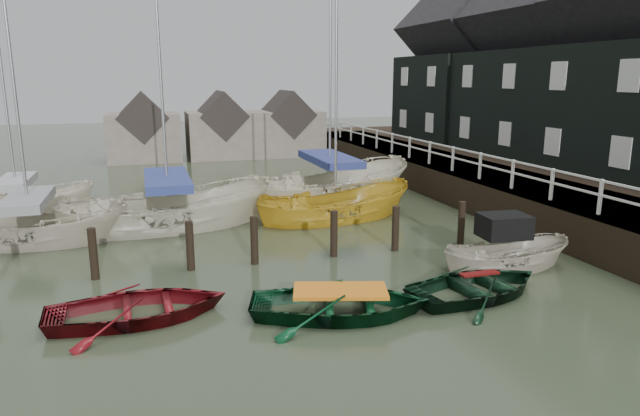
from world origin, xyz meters
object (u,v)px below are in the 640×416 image
object	(u,v)px
sailboat_a	(32,241)
sailboat_d	(330,200)
rowboat_red	(139,319)
sailboat_c	(335,218)
rowboat_dkgreen	(478,296)
sailboat_b	(170,226)
sailboat_e	(19,213)
rowboat_green	(340,315)
motorboat	(505,265)

from	to	relation	value
sailboat_a	sailboat_d	size ratio (longest dim) A/B	0.87
rowboat_red	sailboat_c	xyz separation A→B (m)	(7.14, 7.47, 0.01)
rowboat_dkgreen	sailboat_c	bearing A→B (deg)	-5.22
rowboat_dkgreen	sailboat_a	world-z (taller)	sailboat_a
rowboat_red	sailboat_d	xyz separation A→B (m)	(7.92, 10.54, 0.06)
sailboat_a	sailboat_b	bearing A→B (deg)	-70.75
sailboat_a	sailboat_d	xyz separation A→B (m)	(11.23, 3.30, -0.01)
rowboat_dkgreen	sailboat_e	size ratio (longest dim) A/B	0.38
rowboat_green	sailboat_e	size ratio (longest dim) A/B	0.41
sailboat_a	sailboat_c	distance (m)	10.45
motorboat	sailboat_c	xyz separation A→B (m)	(-2.67, 6.94, -0.11)
sailboat_a	sailboat_c	size ratio (longest dim) A/B	0.96
sailboat_d	sailboat_e	world-z (taller)	sailboat_d
rowboat_red	sailboat_e	xyz separation A→B (m)	(-4.48, 11.67, 0.06)
motorboat	sailboat_c	size ratio (longest dim) A/B	0.34
sailboat_b	rowboat_dkgreen	bearing A→B (deg)	-147.38
sailboat_c	rowboat_green	bearing A→B (deg)	154.48
rowboat_dkgreen	sailboat_c	size ratio (longest dim) A/B	0.33
rowboat_red	sailboat_b	world-z (taller)	sailboat_b
sailboat_c	motorboat	bearing A→B (deg)	-166.42
sailboat_e	rowboat_red	bearing A→B (deg)	-159.20
rowboat_green	rowboat_dkgreen	xyz separation A→B (m)	(3.63, 0.10, 0.00)
sailboat_c	sailboat_b	bearing A→B (deg)	77.50
rowboat_red	rowboat_dkgreen	bearing A→B (deg)	-100.41
sailboat_c	rowboat_dkgreen	bearing A→B (deg)	178.05
rowboat_dkgreen	sailboat_c	world-z (taller)	sailboat_c
rowboat_red	rowboat_green	world-z (taller)	rowboat_green
motorboat	sailboat_d	bearing A→B (deg)	15.41
sailboat_b	motorboat	bearing A→B (deg)	-135.24
rowboat_red	motorboat	bearing A→B (deg)	-89.89
motorboat	sailboat_d	world-z (taller)	sailboat_d
motorboat	sailboat_e	bearing A→B (deg)	56.78
sailboat_b	sailboat_a	bearing A→B (deg)	95.10
rowboat_dkgreen	motorboat	bearing A→B (deg)	-60.45
rowboat_dkgreen	motorboat	size ratio (longest dim) A/B	0.98
sailboat_a	sailboat_c	bearing A→B (deg)	-79.40
motorboat	sailboat_a	world-z (taller)	sailboat_a
sailboat_a	sailboat_e	size ratio (longest dim) A/B	1.11
rowboat_red	motorboat	world-z (taller)	motorboat
rowboat_red	sailboat_c	bearing A→B (deg)	-46.68
rowboat_green	rowboat_dkgreen	size ratio (longest dim) A/B	1.07
rowboat_dkgreen	motorboat	distance (m)	2.43
rowboat_green	rowboat_red	bearing A→B (deg)	91.70
sailboat_b	sailboat_d	size ratio (longest dim) A/B	1.02
rowboat_red	rowboat_dkgreen	distance (m)	8.03
sailboat_c	sailboat_d	world-z (taller)	sailboat_d
rowboat_red	motorboat	distance (m)	9.83
rowboat_red	sailboat_e	world-z (taller)	sailboat_e
rowboat_dkgreen	sailboat_b	distance (m)	11.38
motorboat	sailboat_e	xyz separation A→B (m)	(-14.30, 11.14, -0.05)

